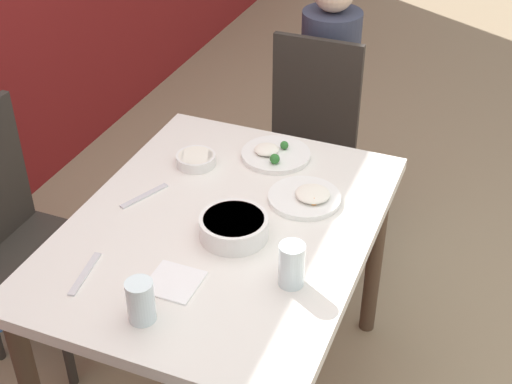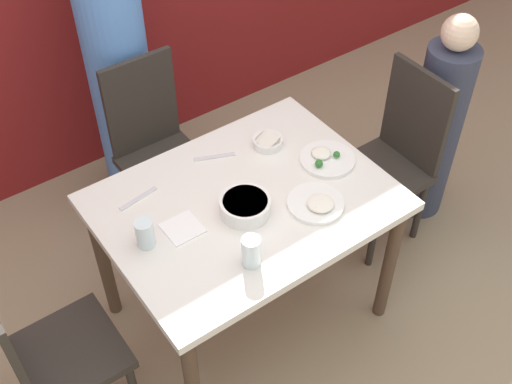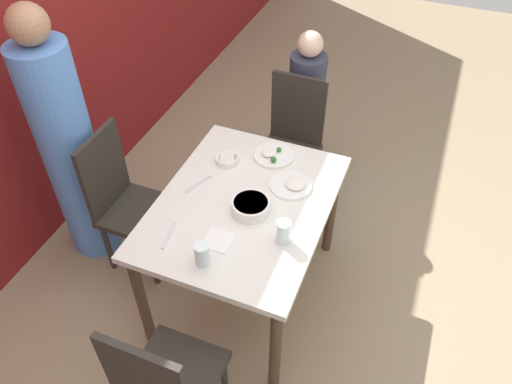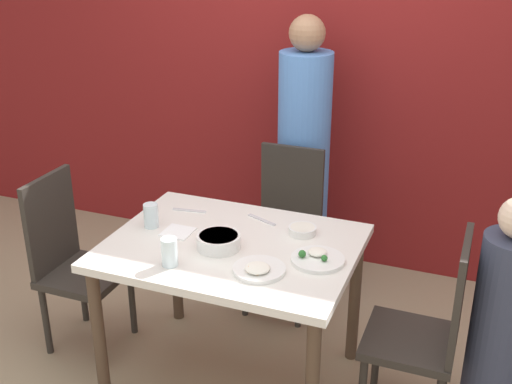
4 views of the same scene
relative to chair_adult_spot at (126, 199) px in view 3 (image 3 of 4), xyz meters
The scene contains 16 objects.
ground_plane 0.94m from the chair_adult_spot, 90.21° to the right, with size 10.00×10.00×0.00m, color #998466.
dining_table 0.81m from the chair_adult_spot, 90.21° to the right, with size 1.16×0.89×0.78m.
chair_adult_spot is the anchor object (origin of this frame).
chair_child_spot 1.20m from the chair_adult_spot, 39.40° to the right, with size 0.40×0.40×0.97m.
chair_empty_left 1.23m from the chair_adult_spot, 139.33° to the right, with size 0.40×0.40×0.97m.
person_adult 0.43m from the chair_adult_spot, 90.00° to the left, with size 0.32×0.32×1.69m.
person_child 1.43m from the chair_adult_spot, 31.97° to the right, with size 0.26×0.26×1.19m.
bowl_curry 0.90m from the chair_adult_spot, 92.92° to the right, with size 0.20×0.20×0.07m.
plate_rice_adult 1.05m from the chair_adult_spot, 78.08° to the right, with size 0.23×0.23×0.04m.
plate_rice_child 0.95m from the chair_adult_spot, 62.60° to the right, with size 0.24×0.24×0.05m.
bowl_rice_small 0.69m from the chair_adult_spot, 64.39° to the right, with size 0.14×0.14×0.04m.
glass_water_tall 1.14m from the chair_adult_spot, 99.27° to the right, with size 0.07×0.07×0.13m.
glass_water_short 0.94m from the chair_adult_spot, 120.07° to the right, with size 0.07×0.07×0.12m.
napkin_folded 0.87m from the chair_adult_spot, 110.63° to the right, with size 0.14×0.14×0.01m.
fork_steel 0.57m from the chair_adult_spot, 85.75° to the right, with size 0.17×0.09×0.01m.
spoon_steel 0.70m from the chair_adult_spot, 123.51° to the right, with size 0.18×0.05×0.01m.
Camera 3 is at (-1.73, -0.76, 2.65)m, focal length 35.00 mm.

